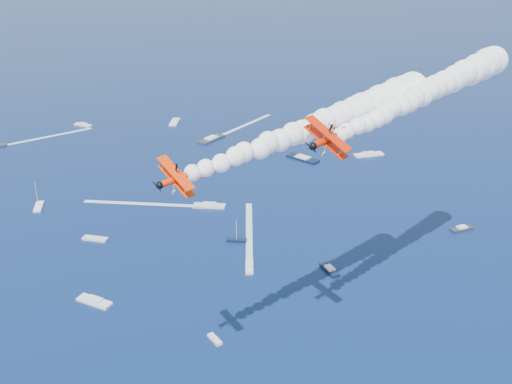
{
  "coord_description": "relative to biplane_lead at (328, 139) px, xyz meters",
  "views": [
    {
      "loc": [
        -4.2,
        -65.05,
        88.23
      ],
      "look_at": [
        -6.32,
        23.96,
        47.28
      ],
      "focal_mm": 41.83,
      "sensor_mm": 36.0,
      "label": 1
    }
  ],
  "objects": [
    {
      "name": "boat_wakes",
      "position": [
        -49.41,
        120.83,
        -54.55
      ],
      "size": [
        113.72,
        139.64,
        0.04
      ],
      "color": "white",
      "rests_on": "ground"
    },
    {
      "name": "spectator_boats",
      "position": [
        -14.59,
        93.95,
        -54.23
      ],
      "size": [
        237.53,
        186.03,
        0.7
      ],
      "color": "silver",
      "rests_on": "ground"
    },
    {
      "name": "biplane_trail",
      "position": [
        -23.72,
        -10.97,
        -2.6
      ],
      "size": [
        11.8,
        12.17,
        8.21
      ],
      "primitive_type": null,
      "rotation": [
        -0.37,
        0.07,
        3.86
      ],
      "color": "#FF3405"
    },
    {
      "name": "smoke_trail_trail",
      "position": [
        -0.83,
        8.89,
        -0.29
      ],
      "size": [
        63.81,
        63.26,
        11.15
      ],
      "primitive_type": null,
      "rotation": [
        0.0,
        0.0,
        3.86
      ],
      "color": "white"
    },
    {
      "name": "smoke_trail_lead",
      "position": [
        21.24,
        21.61,
        2.31
      ],
      "size": [
        63.83,
        63.82,
        11.15
      ],
      "primitive_type": null,
      "rotation": [
        0.0,
        0.0,
        3.94
      ],
      "color": "white"
    },
    {
      "name": "biplane_lead",
      "position": [
        0.0,
        0.0,
        0.0
      ],
      "size": [
        13.72,
        13.81,
        9.75
      ],
      "primitive_type": null,
      "rotation": [
        -0.43,
        0.07,
        3.94
      ],
      "color": "red"
    }
  ]
}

